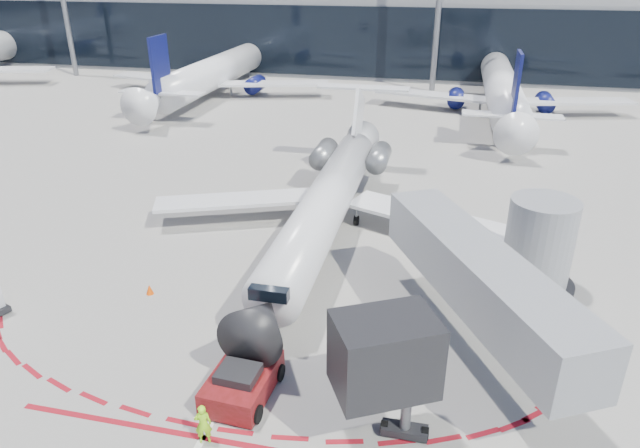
# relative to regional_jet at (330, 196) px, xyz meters

# --- Properties ---
(ground) EXTENTS (260.00, 260.00, 0.00)m
(ground) POSITION_rel_regional_jet_xyz_m (-0.86, -5.56, -2.28)
(ground) COLOR gray
(ground) RESTS_ON ground
(apron_centerline) EXTENTS (0.25, 40.00, 0.01)m
(apron_centerline) POSITION_rel_regional_jet_xyz_m (-0.86, -3.56, -2.27)
(apron_centerline) COLOR silver
(apron_centerline) RESTS_ON ground
(apron_stop_bar) EXTENTS (14.00, 0.25, 0.01)m
(apron_stop_bar) POSITION_rel_regional_jet_xyz_m (-0.86, -17.06, -2.27)
(apron_stop_bar) COLOR maroon
(apron_stop_bar) RESTS_ON ground
(terminal_building) EXTENTS (150.00, 24.15, 24.00)m
(terminal_building) POSITION_rel_regional_jet_xyz_m (-0.86, 59.41, 6.24)
(terminal_building) COLOR gray
(terminal_building) RESTS_ON ground
(jet_bridge) EXTENTS (10.03, 15.20, 4.90)m
(jet_bridge) POSITION_rel_regional_jet_xyz_m (8.94, -8.58, 0.73)
(jet_bridge) COLOR #979A9F
(jet_bridge) RESTS_ON ground
(regional_jet) EXTENTS (22.09, 27.24, 6.82)m
(regional_jet) POSITION_rel_regional_jet_xyz_m (0.00, 0.00, 0.00)
(regional_jet) COLOR silver
(regional_jet) RESTS_ON ground
(pushback_tug) EXTENTS (2.50, 5.46, 1.40)m
(pushback_tug) POSITION_rel_regional_jet_xyz_m (-0.23, -14.70, -1.66)
(pushback_tug) COLOR #550F0C
(pushback_tug) RESTS_ON ground
(ramp_worker) EXTENTS (0.67, 0.56, 1.58)m
(ramp_worker) POSITION_rel_regional_jet_xyz_m (-0.72, -17.20, -1.49)
(ramp_worker) COLOR #A3FF1A
(ramp_worker) RESTS_ON ground
(safety_cone_left) EXTENTS (0.37, 0.37, 0.51)m
(safety_cone_left) POSITION_rel_regional_jet_xyz_m (-7.15, -8.93, -2.02)
(safety_cone_left) COLOR #FB4F05
(safety_cone_left) RESTS_ON ground
(bg_airliner_1) EXTENTS (32.41, 34.31, 10.48)m
(bg_airliner_1) POSITION_rel_regional_jet_xyz_m (-21.46, 35.36, 2.96)
(bg_airliner_1) COLOR silver
(bg_airliner_1) RESTS_ON ground
(bg_airliner_2) EXTENTS (31.41, 33.26, 10.16)m
(bg_airliner_2) POSITION_rel_regional_jet_xyz_m (11.70, 33.41, 2.80)
(bg_airliner_2) COLOR silver
(bg_airliner_2) RESTS_ON ground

